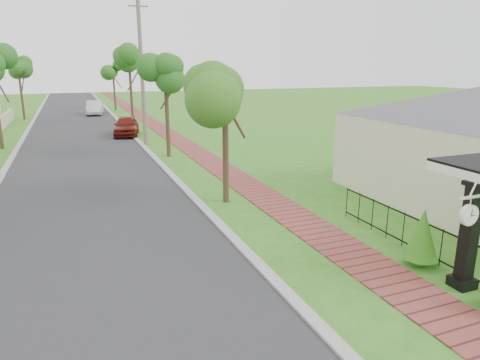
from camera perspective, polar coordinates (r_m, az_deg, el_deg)
ground at (r=9.50m, az=3.14°, el=-16.20°), size 160.00×160.00×0.00m
road at (r=27.80m, az=-20.37°, el=3.86°), size 7.00×120.00×0.02m
kerb_right at (r=28.10m, az=-12.92°, el=4.53°), size 0.30×120.00×0.10m
kerb_left at (r=27.98m, az=-27.84°, el=3.12°), size 0.30×120.00×0.10m
sidewalk at (r=28.59m, az=-7.76°, el=4.95°), size 1.50×120.00×0.03m
porch_post at (r=10.90m, az=28.12°, el=-7.24°), size 0.48×0.48×2.52m
picket_fence at (r=11.96m, az=25.26°, el=-8.02°), size 0.03×8.02×1.00m
street_trees at (r=34.21m, az=-21.24°, el=13.37°), size 10.70×37.65×5.89m
parked_car_red at (r=32.25m, az=-14.92°, el=6.97°), size 2.39×4.32×1.39m
parked_car_white at (r=47.34m, az=-18.80°, el=9.10°), size 2.01×4.44×1.41m
near_tree at (r=15.27m, az=-2.01°, el=11.82°), size 2.00×2.00×5.12m
utility_pole at (r=27.71m, az=-12.94°, el=13.61°), size 1.20×0.24×8.73m
station_clock at (r=10.08m, az=28.24°, el=-3.98°), size 0.76×0.13×0.65m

